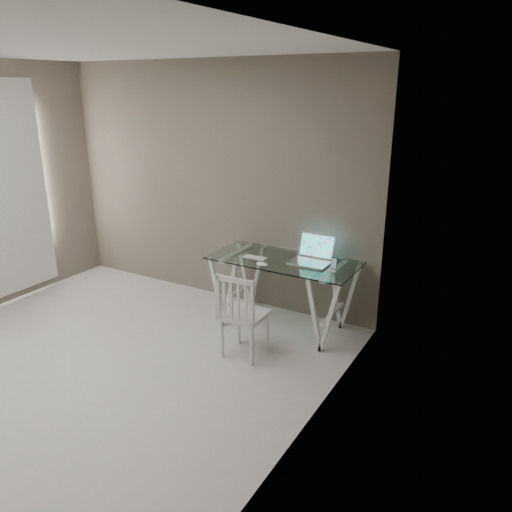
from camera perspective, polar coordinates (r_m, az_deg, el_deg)
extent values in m
plane|color=beige|center=(4.70, -20.56, -13.33)|extent=(4.50, 4.50, 0.00)
cube|color=white|center=(4.05, -25.22, 21.32)|extent=(4.00, 4.50, 0.02)
cube|color=#695E52|center=(5.77, -4.89, 8.20)|extent=(4.00, 0.02, 2.70)
cube|color=#695E52|center=(2.91, 2.53, -2.50)|extent=(0.02, 4.50, 2.70)
cube|color=silver|center=(5.05, 3.17, -0.50)|extent=(1.50, 0.70, 0.01)
cube|color=silver|center=(5.43, -2.09, -3.31)|extent=(0.24, 0.62, 0.72)
cube|color=silver|center=(4.98, 8.77, -5.64)|extent=(0.24, 0.62, 0.72)
cube|color=silver|center=(4.64, -1.28, -6.70)|extent=(0.40, 0.40, 0.04)
cylinder|color=silver|center=(4.69, -3.88, -9.39)|extent=(0.03, 0.03, 0.39)
cylinder|color=silver|center=(4.55, -0.49, -10.27)|extent=(0.03, 0.03, 0.39)
cylinder|color=silver|center=(4.92, -1.98, -7.90)|extent=(0.03, 0.03, 0.39)
cylinder|color=silver|center=(4.79, 1.28, -8.67)|extent=(0.03, 0.03, 0.39)
cube|color=silver|center=(4.41, -2.43, -5.06)|extent=(0.38, 0.04, 0.43)
cube|color=#BCBCC1|center=(4.95, 6.13, -0.80)|extent=(0.38, 0.27, 0.02)
cube|color=#19D899|center=(5.06, 6.98, 1.16)|extent=(0.38, 0.09, 0.25)
cube|color=silver|center=(5.09, -0.17, -0.19)|extent=(0.26, 0.11, 0.01)
ellipsoid|color=white|center=(4.86, 0.69, -0.94)|extent=(0.12, 0.07, 0.04)
cube|color=white|center=(4.79, 8.82, -1.59)|extent=(0.07, 0.07, 0.02)
cube|color=black|center=(4.78, 8.90, -0.84)|extent=(0.06, 0.03, 0.11)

